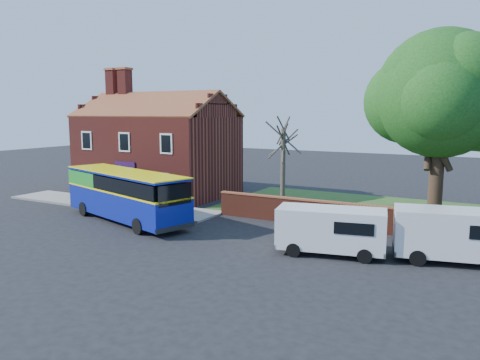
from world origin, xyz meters
The scene contains 11 objects.
ground centered at (0.00, 0.00, 0.00)m, with size 120.00×120.00×0.00m, color black.
pavement centered at (-7.00, 5.75, 0.06)m, with size 18.00×3.50×0.12m, color gray.
kerb centered at (-7.00, 4.00, 0.07)m, with size 18.00×0.15×0.14m, color slate.
grass_strip centered at (13.00, 13.00, 0.02)m, with size 26.00×12.00×0.04m, color #426B28.
shop_building centered at (-7.02, 11.50, 3.41)m, with size 12.30×8.13×10.50m.
boundary_wall centered at (13.00, 7.00, 0.81)m, with size 22.00×0.38×1.60m.
bus centered at (-2.64, 2.45, 1.81)m, with size 10.79×5.59×3.19m.
van_near centered at (11.25, 1.84, 1.27)m, with size 5.47×3.08×2.26m.
van_far centered at (16.75, 3.41, 1.37)m, with size 5.93×3.42×2.45m.
large_tree centered at (15.01, 11.01, 7.71)m, with size 9.65×7.63×11.77m.
bare_tree centered at (5.08, 10.10, 3.22)m, with size 2.35×2.80×6.27m.
Camera 1 is at (17.98, -19.64, 6.87)m, focal length 35.00 mm.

